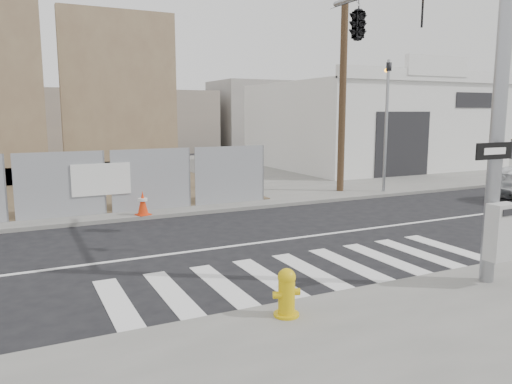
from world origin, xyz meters
name	(u,v)px	position (x,y,z in m)	size (l,w,h in m)	color
ground	(257,243)	(0.00, 0.00, 0.00)	(100.00, 100.00, 0.00)	black
sidewalk_far	(134,177)	(0.00, 14.00, 0.06)	(50.00, 20.00, 0.12)	slate
signal_pole	(397,46)	(2.49, -2.05, 4.78)	(0.96, 5.87, 7.00)	gray
far_signal_pole	(387,107)	(8.00, 4.60, 3.48)	(0.16, 0.20, 5.60)	gray
concrete_wall_right	(121,110)	(-0.50, 14.08, 3.38)	(5.50, 1.30, 8.00)	brown
auto_shop	(370,125)	(14.00, 12.97, 2.54)	(12.00, 10.20, 5.95)	silver
utility_pole_right	(343,63)	(6.50, 5.50, 5.20)	(1.60, 0.28, 10.00)	#493522
fire_hydrant	(287,292)	(-1.74, -4.55, 0.50)	(0.52, 0.52, 0.77)	gold
traffic_cone_c	(37,205)	(-4.88, 5.24, 0.51)	(0.42, 0.42, 0.80)	#E9540C
traffic_cone_d	(143,203)	(-1.90, 4.22, 0.49)	(0.49, 0.49, 0.76)	red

